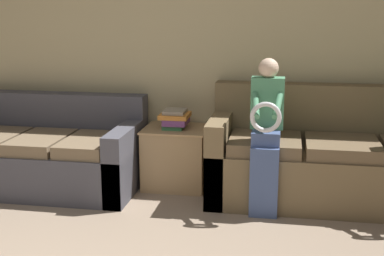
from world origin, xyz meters
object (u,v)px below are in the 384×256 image
at_px(couch_side, 49,155).
at_px(book_stack, 175,119).
at_px(couch_main, 339,162).
at_px(child_left_seated, 266,129).
at_px(side_shelf, 176,156).

xyz_separation_m(couch_side, book_stack, (1.15, 0.20, 0.34)).
distance_m(couch_main, child_left_seated, 0.79).
height_order(couch_main, couch_side, couch_main).
height_order(side_shelf, book_stack, book_stack).
bearing_deg(book_stack, side_shelf, 46.99).
bearing_deg(couch_main, side_shelf, 175.04).
relative_size(couch_main, child_left_seated, 1.77).
xyz_separation_m(side_shelf, book_stack, (-0.00, -0.00, 0.36)).
bearing_deg(couch_side, child_left_seated, -7.71).
distance_m(couch_side, side_shelf, 1.17).
bearing_deg(couch_side, side_shelf, 10.25).
relative_size(couch_main, book_stack, 7.70).
xyz_separation_m(couch_main, child_left_seated, (-0.62, -0.35, 0.34)).
bearing_deg(couch_main, child_left_seated, -150.27).
height_order(child_left_seated, book_stack, child_left_seated).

